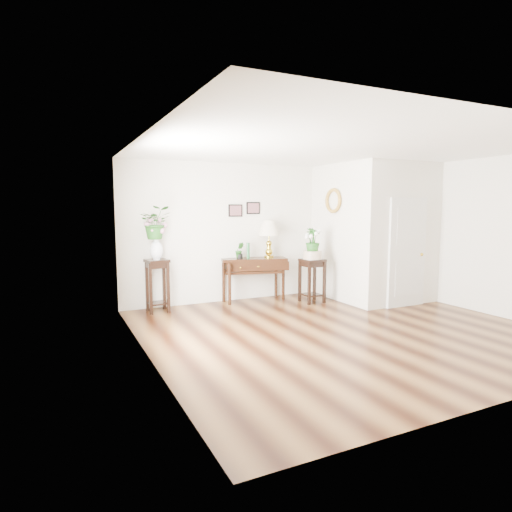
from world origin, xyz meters
TOP-DOWN VIEW (x-y plane):
  - floor at (0.00, 0.00)m, footprint 6.00×5.50m
  - ceiling at (0.00, 0.00)m, footprint 6.00×5.50m
  - wall_back at (0.00, 2.75)m, footprint 6.00×0.02m
  - wall_left at (-3.00, 0.00)m, footprint 0.02×5.50m
  - wall_right at (3.00, 0.00)m, footprint 0.02×5.50m
  - partition at (2.10, 1.77)m, footprint 1.80×1.95m
  - door at (2.10, 0.78)m, footprint 0.90×0.05m
  - art_print_left at (-0.65, 2.73)m, footprint 0.30×0.02m
  - art_print_right at (-0.25, 2.73)m, footprint 0.30×0.02m
  - wall_ornament at (1.16, 1.90)m, footprint 0.07×0.51m
  - console_table at (-0.34, 2.51)m, footprint 1.40×0.78m
  - table_lamp at (0.01, 2.51)m, footprint 0.56×0.56m
  - green_vase at (-0.47, 2.51)m, footprint 0.08×0.08m
  - potted_plant at (-0.66, 2.51)m, footprint 0.21×0.18m
  - plant_stand_a at (-2.34, 2.42)m, footprint 0.43×0.43m
  - porcelain_vase at (-2.34, 2.42)m, footprint 0.29×0.29m
  - lily_arrangement at (-2.34, 2.42)m, footprint 0.61×0.55m
  - plant_stand_b at (0.65, 1.86)m, footprint 0.43×0.43m
  - ceramic_bowl at (0.65, 1.86)m, footprint 0.49×0.49m
  - narcissus at (0.65, 1.86)m, footprint 0.31×0.31m

SIDE VIEW (x-z plane):
  - floor at x=0.00m, z-range -0.01..0.01m
  - plant_stand_b at x=0.65m, z-range 0.00..0.88m
  - console_table at x=-0.34m, z-range 0.00..0.88m
  - plant_stand_a at x=-2.34m, z-range 0.00..0.97m
  - ceramic_bowl at x=0.65m, z-range 0.88..1.05m
  - potted_plant at x=-0.66m, z-range 0.88..1.20m
  - door at x=2.10m, z-range 0.00..2.10m
  - green_vase at x=-0.47m, z-range 0.90..1.21m
  - porcelain_vase at x=-2.34m, z-range 0.99..1.40m
  - table_lamp at x=0.01m, z-range 0.85..1.62m
  - narcissus at x=0.65m, z-range 1.00..1.51m
  - wall_back at x=0.00m, z-range 0.00..2.80m
  - wall_left at x=-3.00m, z-range 0.00..2.80m
  - wall_right at x=3.00m, z-range 0.00..2.80m
  - partition at x=2.10m, z-range 0.00..2.80m
  - lily_arrangement at x=-2.34m, z-range 1.37..1.97m
  - art_print_left at x=-0.65m, z-range 1.73..1.98m
  - art_print_right at x=-0.25m, z-range 1.77..2.02m
  - wall_ornament at x=1.16m, z-range 1.79..2.30m
  - ceiling at x=0.00m, z-range 2.79..2.81m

